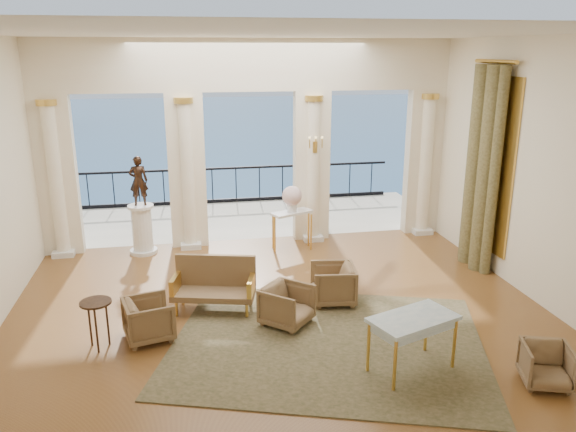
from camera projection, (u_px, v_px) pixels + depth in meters
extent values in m
plane|color=#552D14|center=(281.00, 315.00, 9.40)|extent=(9.00, 9.00, 0.00)
plane|color=white|center=(358.00, 286.00, 4.99)|extent=(9.00, 0.00, 9.00)
plane|color=white|center=(540.00, 173.00, 9.56)|extent=(0.00, 8.00, 8.00)
plane|color=white|center=(280.00, 33.00, 8.12)|extent=(9.00, 9.00, 0.00)
cube|color=#F4E1C2|center=(248.00, 65.00, 11.90)|extent=(9.00, 0.30, 1.10)
cube|color=#F4E1C2|center=(57.00, 176.00, 11.81)|extent=(0.80, 0.30, 3.40)
cylinder|color=#F4E1C2|center=(56.00, 183.00, 11.67)|extent=(0.28, 0.28, 3.20)
cylinder|color=gold|center=(46.00, 102.00, 11.20)|extent=(0.40, 0.40, 0.12)
cube|color=silver|center=(64.00, 252.00, 12.11)|extent=(0.45, 0.45, 0.12)
cube|color=#F4E1C2|center=(187.00, 171.00, 12.29)|extent=(0.80, 0.30, 3.40)
cylinder|color=#F4E1C2|center=(187.00, 178.00, 12.15)|extent=(0.28, 0.28, 3.20)
cylinder|color=gold|center=(183.00, 100.00, 11.68)|extent=(0.40, 0.40, 0.12)
cube|color=silver|center=(191.00, 245.00, 12.59)|extent=(0.45, 0.45, 0.12)
cube|color=#F4E1C2|center=(311.00, 167.00, 12.79)|extent=(0.80, 0.30, 3.40)
cylinder|color=#F4E1C2|center=(313.00, 172.00, 12.65)|extent=(0.28, 0.28, 3.20)
cylinder|color=gold|center=(314.00, 98.00, 12.18)|extent=(0.40, 0.40, 0.12)
cube|color=silver|center=(312.00, 237.00, 13.09)|extent=(0.45, 0.45, 0.12)
cube|color=#F4E1C2|center=(422.00, 162.00, 13.27)|extent=(0.80, 0.30, 3.40)
cylinder|color=#F4E1C2|center=(425.00, 168.00, 13.13)|extent=(0.28, 0.28, 3.20)
cylinder|color=gold|center=(430.00, 96.00, 12.66)|extent=(0.40, 0.40, 0.12)
cube|color=silver|center=(421.00, 230.00, 13.57)|extent=(0.45, 0.45, 0.12)
cube|color=#BAB19B|center=(243.00, 219.00, 14.88)|extent=(10.00, 3.60, 0.10)
cube|color=black|center=(236.00, 168.00, 16.08)|extent=(9.00, 0.06, 0.06)
cube|color=black|center=(237.00, 200.00, 16.35)|extent=(9.00, 0.06, 0.10)
cylinder|color=black|center=(236.00, 185.00, 16.23)|extent=(0.03, 0.03, 1.00)
cylinder|color=black|center=(88.00, 191.00, 15.49)|extent=(0.03, 0.03, 1.00)
cylinder|color=black|center=(371.00, 179.00, 16.96)|extent=(0.03, 0.03, 1.00)
cylinder|color=#4C3823|center=(310.00, 132.00, 15.37)|extent=(0.20, 0.20, 4.20)
plane|color=#2A5698|center=(194.00, 138.00, 67.61)|extent=(160.00, 160.00, 0.00)
cylinder|color=#4C4322|center=(495.00, 174.00, 10.59)|extent=(0.26, 0.26, 4.00)
cylinder|color=#4C4322|center=(481.00, 170.00, 11.01)|extent=(0.32, 0.32, 4.00)
cylinder|color=#4C4322|center=(471.00, 165.00, 11.44)|extent=(0.26, 0.26, 4.00)
cylinder|color=gold|center=(496.00, 61.00, 10.44)|extent=(0.08, 1.40, 0.08)
cube|color=gold|center=(491.00, 164.00, 11.01)|extent=(0.04, 1.60, 3.40)
cube|color=gold|center=(315.00, 147.00, 12.35)|extent=(0.10, 0.04, 0.25)
cylinder|color=gold|center=(310.00, 143.00, 12.22)|extent=(0.02, 0.02, 0.22)
cylinder|color=gold|center=(316.00, 143.00, 12.24)|extent=(0.02, 0.02, 0.22)
cylinder|color=gold|center=(322.00, 143.00, 12.27)|extent=(0.02, 0.02, 0.22)
cube|color=#34371D|center=(327.00, 343.00, 8.48)|extent=(5.52, 4.86, 0.02)
imported|color=#4C3A20|center=(287.00, 304.00, 8.98)|extent=(0.96, 0.96, 0.72)
imported|color=#4C3A20|center=(547.00, 364.00, 7.36)|extent=(0.75, 0.72, 0.62)
imported|color=#4C3A20|center=(333.00, 282.00, 9.76)|extent=(0.78, 0.82, 0.76)
imported|color=#4C3A20|center=(149.00, 317.00, 8.53)|extent=(0.80, 0.83, 0.71)
cube|color=#4C3A20|center=(214.00, 294.00, 9.46)|extent=(1.47, 0.89, 0.10)
cube|color=#4C3A20|center=(216.00, 270.00, 9.62)|extent=(1.35, 0.42, 0.56)
cube|color=gold|center=(176.00, 283.00, 9.44)|extent=(0.22, 0.56, 0.26)
cube|color=gold|center=(251.00, 285.00, 9.37)|extent=(0.22, 0.56, 0.26)
cylinder|color=gold|center=(176.00, 309.00, 9.33)|extent=(0.05, 0.05, 0.25)
cylinder|color=gold|center=(247.00, 311.00, 9.26)|extent=(0.05, 0.05, 0.25)
cylinder|color=gold|center=(183.00, 297.00, 9.76)|extent=(0.05, 0.05, 0.25)
cylinder|color=gold|center=(250.00, 299.00, 9.69)|extent=(0.05, 0.05, 0.25)
cube|color=#9DB8C2|center=(413.00, 319.00, 7.56)|extent=(1.33, 1.01, 0.05)
cylinder|color=gold|center=(395.00, 366.00, 7.19)|extent=(0.05, 0.05, 0.76)
cylinder|color=gold|center=(454.00, 344.00, 7.72)|extent=(0.05, 0.05, 0.76)
cylinder|color=gold|center=(368.00, 347.00, 7.63)|extent=(0.05, 0.05, 0.76)
cylinder|color=gold|center=(426.00, 328.00, 8.16)|extent=(0.05, 0.05, 0.76)
cylinder|color=silver|center=(144.00, 251.00, 12.25)|extent=(0.59, 0.59, 0.08)
cylinder|color=silver|center=(142.00, 229.00, 12.11)|extent=(0.43, 0.43, 0.94)
cylinder|color=silver|center=(140.00, 206.00, 11.96)|extent=(0.55, 0.55, 0.06)
imported|color=black|center=(138.00, 181.00, 11.80)|extent=(0.40, 0.27, 1.06)
cube|color=silver|center=(292.00, 213.00, 12.26)|extent=(0.98, 0.68, 0.05)
cylinder|color=gold|center=(280.00, 236.00, 12.07)|extent=(0.04, 0.04, 0.81)
cylinder|color=gold|center=(310.00, 230.00, 12.50)|extent=(0.04, 0.04, 0.81)
cylinder|color=gold|center=(273.00, 233.00, 12.27)|extent=(0.04, 0.04, 0.81)
cylinder|color=gold|center=(304.00, 227.00, 12.70)|extent=(0.04, 0.04, 0.81)
cylinder|color=white|center=(292.00, 206.00, 12.22)|extent=(0.22, 0.22, 0.27)
sphere|color=#CF9091|center=(292.00, 196.00, 12.15)|extent=(0.43, 0.43, 0.43)
cylinder|color=black|center=(96.00, 302.00, 8.17)|extent=(0.46, 0.46, 0.03)
cylinder|color=black|center=(108.00, 323.00, 8.36)|extent=(0.03, 0.03, 0.71)
cylinder|color=black|center=(90.00, 324.00, 8.32)|extent=(0.03, 0.03, 0.71)
cylinder|color=black|center=(96.00, 330.00, 8.14)|extent=(0.03, 0.03, 0.71)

